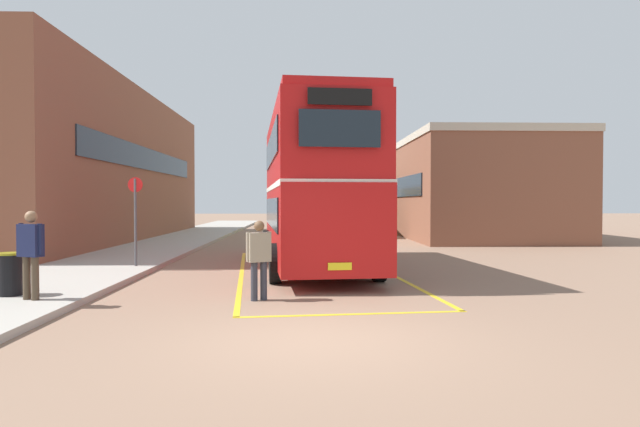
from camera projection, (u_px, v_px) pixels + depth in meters
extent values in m
plane|color=#846651|center=(307.00, 250.00, 22.44)|extent=(135.60, 135.60, 0.00)
cube|color=#A39E93|center=(164.00, 245.00, 24.62)|extent=(4.00, 57.60, 0.14)
cube|color=brown|center=(80.00, 167.00, 27.75)|extent=(6.99, 23.78, 7.61)
cube|color=#232D38|center=(149.00, 160.00, 27.86)|extent=(0.06, 18.07, 1.10)
cube|color=brown|center=(470.00, 192.00, 30.98)|extent=(7.80, 13.58, 5.18)
cube|color=#19232D|center=(402.00, 187.00, 30.84)|extent=(0.06, 10.32, 1.10)
cube|color=#BCB29E|center=(470.00, 143.00, 30.92)|extent=(7.92, 13.70, 0.36)
cylinder|color=black|center=(267.00, 244.00, 19.47)|extent=(0.37, 1.02, 1.00)
cylinder|color=black|center=(339.00, 243.00, 19.80)|extent=(0.37, 1.02, 1.00)
cylinder|color=black|center=(275.00, 263.00, 13.40)|extent=(0.37, 1.02, 1.00)
cylinder|color=black|center=(379.00, 262.00, 13.73)|extent=(0.37, 1.02, 1.00)
cube|color=#B71414|center=(313.00, 222.00, 16.58)|extent=(3.47, 10.07, 2.10)
cube|color=#B71414|center=(313.00, 153.00, 16.54)|extent=(3.45, 9.87, 2.10)
cube|color=#B71414|center=(313.00, 116.00, 16.51)|extent=(3.34, 9.76, 0.20)
cube|color=white|center=(313.00, 188.00, 16.56)|extent=(3.49, 9.97, 0.14)
cube|color=#19232D|center=(271.00, 212.00, 16.41)|extent=(0.79, 8.06, 0.84)
cube|color=#19232D|center=(271.00, 150.00, 16.37)|extent=(0.79, 8.06, 0.84)
cube|color=#19232D|center=(355.00, 212.00, 16.74)|extent=(0.79, 8.06, 0.84)
cube|color=#19232D|center=(355.00, 151.00, 16.70)|extent=(0.79, 8.06, 0.84)
cube|color=#19232D|center=(340.00, 128.00, 11.62)|extent=(1.78, 0.21, 0.80)
cube|color=black|center=(340.00, 97.00, 11.60)|extent=(1.40, 0.17, 0.36)
cube|color=#19232D|center=(299.00, 207.00, 21.49)|extent=(2.03, 0.23, 1.00)
cube|color=yellow|center=(340.00, 266.00, 11.68)|extent=(0.52, 0.08, 0.16)
cylinder|color=black|center=(322.00, 224.00, 37.17)|extent=(0.36, 0.94, 0.92)
cylinder|color=black|center=(359.00, 224.00, 36.97)|extent=(0.36, 0.94, 0.92)
cylinder|color=black|center=(315.00, 229.00, 31.24)|extent=(0.36, 0.94, 0.92)
cylinder|color=black|center=(358.00, 229.00, 31.04)|extent=(0.36, 0.94, 0.92)
cube|color=gold|center=(339.00, 208.00, 34.08)|extent=(3.53, 10.13, 2.60)
cube|color=silver|center=(339.00, 187.00, 34.05)|extent=(3.34, 9.72, 0.12)
cube|color=#19232D|center=(319.00, 203.00, 34.17)|extent=(0.91, 7.89, 0.96)
cube|color=#19232D|center=(358.00, 203.00, 33.98)|extent=(0.91, 7.89, 0.96)
cube|color=#19232D|center=(342.00, 203.00, 39.04)|extent=(1.94, 0.26, 1.10)
cylinder|color=#2D2D38|center=(264.00, 281.00, 11.16)|extent=(0.14, 0.14, 0.80)
cylinder|color=#2D2D38|center=(254.00, 281.00, 11.06)|extent=(0.14, 0.14, 0.80)
cube|color=gray|center=(259.00, 247.00, 11.09)|extent=(0.51, 0.41, 0.60)
cylinder|color=gray|center=(269.00, 245.00, 11.20)|extent=(0.09, 0.09, 0.57)
cylinder|color=gray|center=(248.00, 246.00, 10.98)|extent=(0.09, 0.09, 0.57)
sphere|color=brown|center=(259.00, 226.00, 11.06)|extent=(0.22, 0.22, 0.22)
cylinder|color=#473828|center=(27.00, 278.00, 10.45)|extent=(0.14, 0.14, 0.83)
cylinder|color=#473828|center=(35.00, 278.00, 10.37)|extent=(0.14, 0.14, 0.83)
cube|color=#141938|center=(30.00, 240.00, 10.39)|extent=(0.53, 0.39, 0.62)
cylinder|color=#141938|center=(21.00, 238.00, 10.48)|extent=(0.09, 0.09, 0.59)
cylinder|color=#141938|center=(40.00, 239.00, 10.31)|extent=(0.09, 0.09, 0.59)
sphere|color=#8C6647|center=(31.00, 217.00, 10.40)|extent=(0.23, 0.23, 0.23)
cylinder|color=black|center=(10.00, 275.00, 10.90)|extent=(0.48, 0.48, 0.82)
cylinder|color=olive|center=(10.00, 254.00, 10.89)|extent=(0.51, 0.51, 0.04)
cylinder|color=#4C4C51|center=(136.00, 222.00, 15.88)|extent=(0.08, 0.08, 2.56)
cylinder|color=red|center=(135.00, 185.00, 15.85)|extent=(0.44, 0.08, 0.44)
cube|color=gold|center=(242.00, 273.00, 15.36)|extent=(1.24, 11.83, 0.01)
cube|color=gold|center=(384.00, 271.00, 15.89)|extent=(1.24, 11.83, 0.01)
cube|color=gold|center=(353.00, 314.00, 9.74)|extent=(4.26, 0.52, 0.01)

